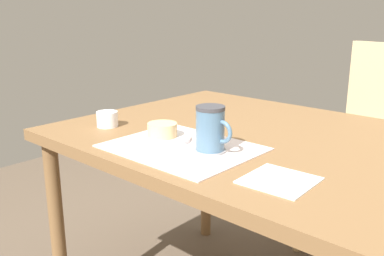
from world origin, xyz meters
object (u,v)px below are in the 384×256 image
Objects in this scene: dining_table at (251,155)px; coffee_mug at (211,128)px; pastry at (162,130)px; sugar_bowl at (107,119)px; pastry_plate at (162,138)px; wooden_chair at (372,144)px.

coffee_mug reaches higher than dining_table.
pastry is 1.24× the size of sugar_bowl.
coffee_mug reaches higher than pastry.
pastry is (0.00, 0.00, 0.03)m from pastry_plate.
dining_table is at bearing 89.91° from wooden_chair.
coffee_mug is 0.43m from sugar_bowl.
wooden_chair is at bearing 76.80° from pastry.
pastry_plate is 0.26m from sugar_bowl.
dining_table is 9.59× the size of coffee_mug.
pastry_plate is (-0.25, -1.05, 0.22)m from wooden_chair.
coffee_mug reaches higher than sugar_bowl.
pastry is at bearing 0.00° from pastry_plate.
pastry is 0.72× the size of coffee_mug.
sugar_bowl is (-0.40, -0.25, 0.10)m from dining_table.
pastry_plate is 0.03m from pastry.
pastry reaches higher than sugar_bowl.
sugar_bowl is (-0.50, -1.06, 0.23)m from wooden_chair.
pastry_plate is at bearing -119.64° from dining_table.
dining_table is at bearing 60.36° from pastry.
wooden_chair reaches higher than pastry_plate.
wooden_chair is 10.94× the size of pastry.
dining_table is 0.48m from sugar_bowl.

